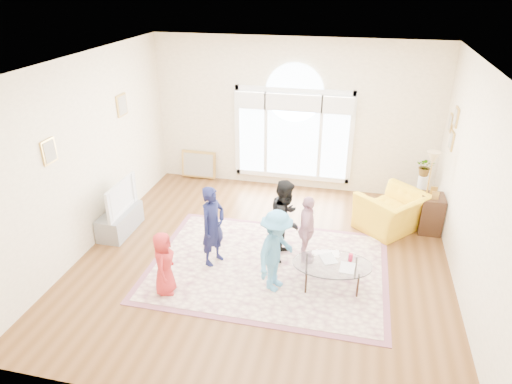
% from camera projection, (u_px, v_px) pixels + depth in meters
% --- Properties ---
extents(ground, '(6.00, 6.00, 0.00)m').
position_uv_depth(ground, '(263.00, 259.00, 7.62)').
color(ground, '#593617').
rests_on(ground, ground).
extents(room_shell, '(6.00, 6.00, 6.00)m').
position_uv_depth(room_shell, '(293.00, 120.00, 9.41)').
color(room_shell, '#FFEFC9').
rests_on(room_shell, ground).
extents(area_rug, '(3.60, 2.60, 0.02)m').
position_uv_depth(area_rug, '(268.00, 266.00, 7.41)').
color(area_rug, beige).
rests_on(area_rug, ground).
extents(rug_border, '(3.80, 2.80, 0.01)m').
position_uv_depth(rug_border, '(268.00, 266.00, 7.42)').
color(rug_border, '#864B5C').
rests_on(rug_border, ground).
extents(tv_console, '(0.45, 1.00, 0.42)m').
position_uv_depth(tv_console, '(120.00, 221.00, 8.34)').
color(tv_console, gray).
rests_on(tv_console, ground).
extents(television, '(0.17, 1.02, 0.59)m').
position_uv_depth(television, '(117.00, 197.00, 8.12)').
color(television, black).
rests_on(television, tv_console).
extents(coffee_table, '(1.25, 0.87, 0.54)m').
position_uv_depth(coffee_table, '(332.00, 265.00, 6.78)').
color(coffee_table, silver).
rests_on(coffee_table, ground).
extents(armchair, '(1.47, 1.48, 0.73)m').
position_uv_depth(armchair, '(392.00, 212.00, 8.36)').
color(armchair, yellow).
rests_on(armchair, ground).
extents(side_cabinet, '(0.40, 0.50, 0.70)m').
position_uv_depth(side_cabinet, '(431.00, 214.00, 8.32)').
color(side_cabinet, black).
rests_on(side_cabinet, ground).
extents(floor_lamp, '(0.31, 0.31, 1.51)m').
position_uv_depth(floor_lamp, '(432.00, 164.00, 8.01)').
color(floor_lamp, black).
rests_on(floor_lamp, ground).
extents(plant_pedestal, '(0.20, 0.20, 0.70)m').
position_uv_depth(plant_pedestal, '(421.00, 192.00, 9.15)').
color(plant_pedestal, white).
rests_on(plant_pedestal, ground).
extents(potted_plant, '(0.39, 0.35, 0.38)m').
position_uv_depth(potted_plant, '(426.00, 167.00, 8.91)').
color(potted_plant, '#33722D').
rests_on(potted_plant, plant_pedestal).
extents(leaning_picture, '(0.80, 0.14, 0.62)m').
position_uv_depth(leaning_picture, '(200.00, 178.00, 10.59)').
color(leaning_picture, tan).
rests_on(leaning_picture, ground).
extents(child_red, '(0.40, 0.53, 0.99)m').
position_uv_depth(child_red, '(164.00, 263.00, 6.62)').
color(child_red, red).
rests_on(child_red, area_rug).
extents(child_navy, '(0.49, 0.58, 1.34)m').
position_uv_depth(child_navy, '(213.00, 226.00, 7.24)').
color(child_navy, '#13173E').
rests_on(child_navy, area_rug).
extents(child_black, '(0.66, 0.77, 1.37)m').
position_uv_depth(child_black, '(286.00, 219.00, 7.41)').
color(child_black, black).
rests_on(child_black, area_rug).
extents(child_pink, '(0.31, 0.69, 1.17)m').
position_uv_depth(child_pink, '(307.00, 230.00, 7.30)').
color(child_pink, '#D196A9').
rests_on(child_pink, area_rug).
extents(child_blue, '(0.74, 0.95, 1.30)m').
position_uv_depth(child_blue, '(276.00, 251.00, 6.63)').
color(child_blue, '#4893C5').
rests_on(child_blue, area_rug).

